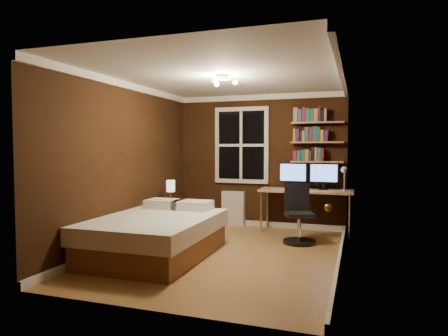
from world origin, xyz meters
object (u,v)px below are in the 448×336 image
(desk, at_px, (306,193))
(monitor_right, at_px, (324,176))
(nightstand, at_px, (171,219))
(desk_lamp, at_px, (344,178))
(monitor_left, at_px, (293,176))
(radiator, at_px, (233,208))
(bedside_lamp, at_px, (171,193))
(office_chair, at_px, (299,221))
(bed, at_px, (156,235))

(desk, xyz_separation_m, monitor_right, (0.30, 0.08, 0.30))
(nightstand, relative_size, desk_lamp, 1.14)
(monitor_left, bearing_deg, nightstand, -155.71)
(nightstand, xyz_separation_m, monitor_left, (1.99, 0.90, 0.75))
(nightstand, height_order, radiator, radiator)
(bedside_lamp, bearing_deg, desk, 20.11)
(desk_lamp, distance_m, office_chair, 1.16)
(nightstand, bearing_deg, office_chair, 17.14)
(bedside_lamp, bearing_deg, office_chair, 0.64)
(bedside_lamp, distance_m, desk, 2.38)
(bed, bearing_deg, office_chair, 38.19)
(radiator, relative_size, monitor_left, 1.30)
(monitor_left, bearing_deg, desk, -18.39)
(bed, height_order, office_chair, office_chair)
(bed, xyz_separation_m, radiator, (0.37, 2.40, 0.04))
(nightstand, height_order, monitor_right, monitor_right)
(desk_lamp, bearing_deg, monitor_left, 169.29)
(nightstand, relative_size, desk, 0.31)
(monitor_right, bearing_deg, radiator, 175.80)
(monitor_right, bearing_deg, desk, -164.79)
(nightstand, xyz_separation_m, desk_lamp, (2.88, 0.73, 0.74))
(bed, bearing_deg, monitor_left, 55.75)
(radiator, xyz_separation_m, desk_lamp, (2.05, -0.29, 0.66))
(bed, relative_size, radiator, 3.07)
(radiator, bearing_deg, desk_lamp, -8.14)
(desk_lamp, bearing_deg, desk, 172.30)
(monitor_right, height_order, office_chair, monitor_right)
(nightstand, bearing_deg, monitor_left, 40.80)
(monitor_left, distance_m, desk_lamp, 0.90)
(bedside_lamp, xyz_separation_m, monitor_left, (1.99, 0.90, 0.28))
(radiator, relative_size, monitor_right, 1.30)
(bed, relative_size, nightstand, 4.07)
(radiator, relative_size, office_chair, 0.72)
(bedside_lamp, xyz_separation_m, desk, (2.23, 0.82, -0.01))
(monitor_right, distance_m, office_chair, 1.14)
(monitor_left, bearing_deg, radiator, 173.85)
(bed, xyz_separation_m, nightstand, (-0.46, 1.38, -0.04))
(desk_lamp, bearing_deg, bedside_lamp, -165.76)
(monitor_right, distance_m, desk_lamp, 0.39)
(radiator, bearing_deg, office_chair, -35.68)
(desk_lamp, bearing_deg, monitor_right, 154.24)
(nightstand, distance_m, office_chair, 2.22)
(monitor_left, height_order, office_chair, monitor_left)
(monitor_right, bearing_deg, office_chair, -109.44)
(monitor_left, xyz_separation_m, office_chair, (0.23, -0.87, -0.66))
(bed, bearing_deg, desk_lamp, 40.74)
(monitor_left, bearing_deg, bedside_lamp, -155.71)
(bedside_lamp, relative_size, desk_lamp, 0.99)
(desk, xyz_separation_m, desk_lamp, (0.65, -0.09, 0.28))
(radiator, xyz_separation_m, monitor_left, (1.16, -0.12, 0.67))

